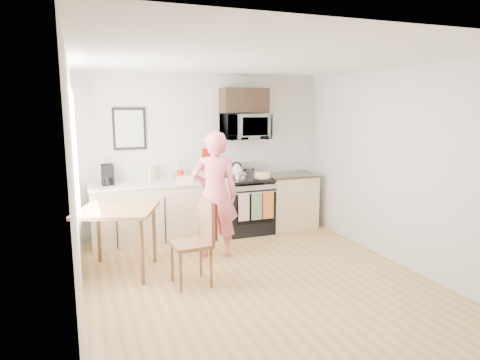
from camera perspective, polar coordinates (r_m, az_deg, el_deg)
name	(u,v)px	position (r m, az deg, el deg)	size (l,w,h in m)	color
floor	(259,282)	(5.32, 2.53, -13.37)	(4.60, 4.60, 0.00)	#A1733E
back_wall	(205,155)	(7.10, -4.72, 3.40)	(4.00, 0.04, 2.60)	beige
front_wall	(397,229)	(3.03, 20.19, -6.10)	(4.00, 0.04, 2.60)	beige
left_wall	(75,187)	(4.56, -21.13, -0.91)	(0.04, 4.60, 2.60)	beige
right_wall	(399,167)	(6.02, 20.41, 1.64)	(0.04, 4.60, 2.60)	beige
ceiling	(261,60)	(4.91, 2.77, 15.71)	(4.00, 4.60, 0.04)	white
window	(77,154)	(5.32, -20.88, 3.30)	(0.06, 1.40, 1.50)	silver
cabinet_left	(161,213)	(6.79, -10.43, -4.33)	(2.10, 0.60, 0.90)	beige
countertop_left	(160,183)	(6.69, -10.56, -0.43)	(2.14, 0.64, 0.04)	beige
cabinet_right	(289,202)	(7.49, 6.60, -2.88)	(0.84, 0.60, 0.90)	beige
countertop_right	(290,175)	(7.40, 6.67, 0.67)	(0.88, 0.64, 0.04)	black
range	(247,206)	(7.15, 0.97, -3.55)	(0.76, 0.70, 1.16)	black
microwave	(245,127)	(7.06, 0.68, 7.14)	(0.76, 0.51, 0.42)	#A8A8AC
upper_cabinet	(244,101)	(7.09, 0.55, 10.55)	(0.76, 0.35, 0.40)	black
wall_art	(129,129)	(6.81, -14.53, 6.64)	(0.50, 0.04, 0.65)	black
wall_trivet	(208,155)	(7.10, -4.30, 3.41)	(0.20, 0.02, 0.20)	#AD1B0E
person	(215,195)	(5.92, -3.37, -1.98)	(0.64, 0.42, 1.77)	#D73B49
dining_table	(118,216)	(5.55, -16.01, -4.58)	(1.01, 1.01, 0.85)	brown
chair	(202,229)	(5.10, -5.04, -6.57)	(0.50, 0.46, 1.02)	brown
knife_block	(216,170)	(7.06, -3.24, 1.33)	(0.10, 0.14, 0.22)	brown
utensil_crock	(180,171)	(6.88, -7.98, 1.24)	(0.11, 0.11, 0.34)	#AD1B0E
fruit_bowl	(174,178)	(6.83, -8.82, 0.32)	(0.26, 0.26, 0.09)	silver
milk_carton	(151,173)	(6.78, -11.75, 0.86)	(0.09, 0.09, 0.24)	tan
coffee_maker	(108,175)	(6.61, -17.24, 0.61)	(0.18, 0.26, 0.31)	black
bread_bag	(184,179)	(6.59, -7.41, 0.11)	(0.26, 0.12, 0.10)	tan
cake	(262,176)	(6.95, 3.02, 0.56)	(0.31, 0.31, 0.10)	black
kettle	(237,171)	(7.05, -0.46, 1.23)	(0.21, 0.21, 0.26)	silver
pot	(240,176)	(6.85, 0.03, 0.49)	(0.21, 0.36, 0.11)	#A8A8AC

